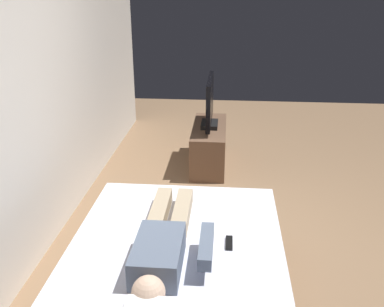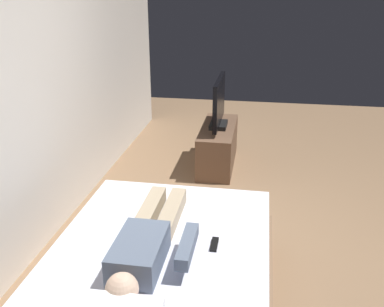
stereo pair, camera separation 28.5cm
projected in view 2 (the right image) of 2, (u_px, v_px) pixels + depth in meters
name	position (u px, v px, depth m)	size (l,w,h in m)	color
ground_plane	(246.00, 259.00, 3.52)	(10.00, 10.00, 0.00)	#8C6B4C
back_wall	(46.00, 74.00, 3.63)	(6.40, 0.10, 2.80)	silver
bed	(157.00, 292.00, 2.76)	(2.09, 1.47, 0.54)	brown
person	(147.00, 242.00, 2.66)	(1.26, 0.46, 0.18)	slate
remote	(214.00, 244.00, 2.76)	(0.15, 0.04, 0.02)	black
tv_stand	(218.00, 146.00, 5.23)	(1.10, 0.40, 0.50)	brown
tv	(219.00, 104.00, 5.03)	(0.88, 0.20, 0.59)	black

